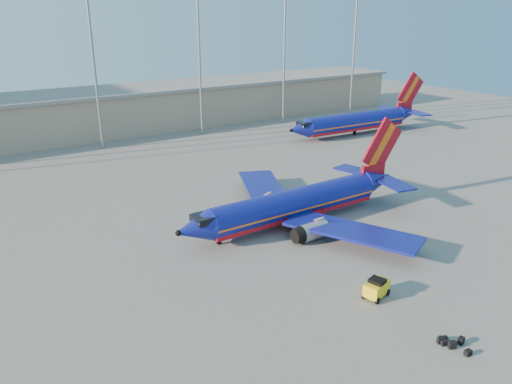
# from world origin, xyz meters

# --- Properties ---
(ground) EXTENTS (220.00, 220.00, 0.00)m
(ground) POSITION_xyz_m (0.00, 0.00, 0.00)
(ground) COLOR slate
(ground) RESTS_ON ground
(terminal_building) EXTENTS (122.00, 16.00, 8.50)m
(terminal_building) POSITION_xyz_m (10.00, 58.00, 4.32)
(terminal_building) COLOR gray
(terminal_building) RESTS_ON ground
(light_mast_row) EXTENTS (101.60, 1.60, 28.65)m
(light_mast_row) POSITION_xyz_m (5.00, 46.00, 17.55)
(light_mast_row) COLOR gray
(light_mast_row) RESTS_ON ground
(aircraft_main) EXTENTS (32.01, 30.82, 10.84)m
(aircraft_main) POSITION_xyz_m (4.00, 0.57, 2.32)
(aircraft_main) COLOR navy
(aircraft_main) RESTS_ON ground
(aircraft_second) EXTENTS (33.88, 13.19, 11.47)m
(aircraft_second) POSITION_xyz_m (41.25, 29.15, 2.63)
(aircraft_second) COLOR navy
(aircraft_second) RESTS_ON ground
(baggage_tug) EXTENTS (2.70, 2.04, 1.73)m
(baggage_tug) POSITION_xyz_m (-0.54, -16.01, 0.90)
(baggage_tug) COLOR yellow
(baggage_tug) RESTS_ON ground
(luggage_pile) EXTENTS (1.76, 2.53, 0.55)m
(luggage_pile) POSITION_xyz_m (-0.83, -23.84, 0.24)
(luggage_pile) COLOR black
(luggage_pile) RESTS_ON ground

